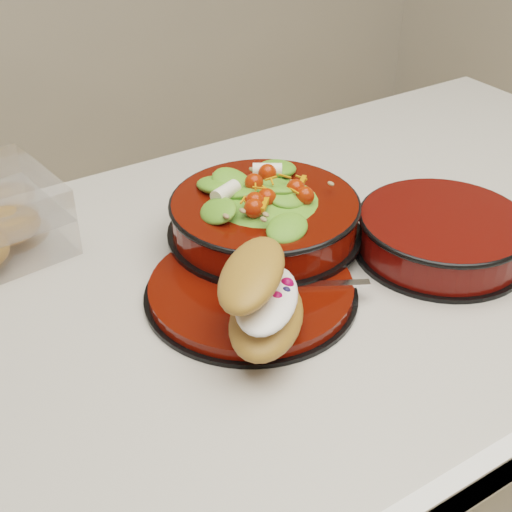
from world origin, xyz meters
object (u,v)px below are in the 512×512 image
dinner_plate (252,290)px  salad_bowl (265,208)px  extra_bowl (442,233)px  island_counter (327,464)px  croissant (264,298)px  fork (299,286)px

dinner_plate → salad_bowl: 0.12m
extra_bowl → salad_bowl: bearing=143.6°
island_counter → extra_bowl: size_ratio=5.52×
dinner_plate → extra_bowl: (0.26, -0.05, 0.02)m
dinner_plate → croissant: croissant is taller
island_counter → dinner_plate: (-0.17, -0.03, 0.46)m
island_counter → croissant: (-0.21, -0.11, 0.51)m
island_counter → fork: 0.49m
dinner_plate → extra_bowl: size_ratio=1.14×
fork → extra_bowl: bearing=-65.1°
dinner_plate → extra_bowl: extra_bowl is taller
fork → island_counter: bearing=-32.6°
salad_bowl → fork: bearing=-104.3°
island_counter → extra_bowl: (0.09, -0.08, 0.48)m
island_counter → extra_bowl: bearing=-43.8°
dinner_plate → salad_bowl: bearing=49.1°
fork → extra_bowl: extra_bowl is taller
salad_bowl → extra_bowl: (0.18, -0.14, -0.03)m
croissant → fork: 0.10m
croissant → fork: size_ratio=1.17×
island_counter → croissant: 0.56m
island_counter → fork: bearing=-151.5°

